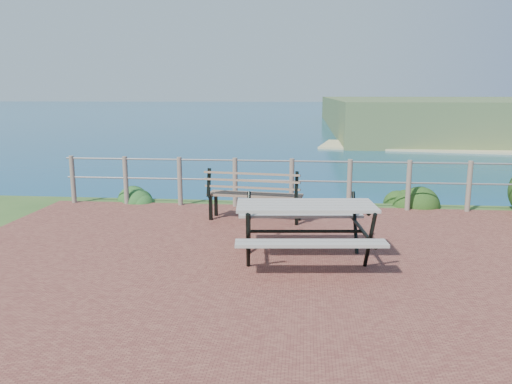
% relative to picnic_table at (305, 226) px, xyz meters
% --- Properties ---
extents(ground, '(10.00, 7.00, 0.12)m').
position_rel_picnic_table_xyz_m(ground, '(-0.28, -0.14, -0.51)').
color(ground, brown).
rests_on(ground, ground).
extents(ocean, '(1200.00, 1200.00, 0.00)m').
position_rel_picnic_table_xyz_m(ocean, '(-0.28, 199.86, -0.51)').
color(ocean, '#146D78').
rests_on(ocean, ground).
extents(safety_railing, '(9.40, 0.10, 1.00)m').
position_rel_picnic_table_xyz_m(safety_railing, '(-0.28, 3.21, 0.07)').
color(safety_railing, '#6B5B4C').
rests_on(safety_railing, ground).
extents(picnic_table, '(1.95, 1.63, 0.80)m').
position_rel_picnic_table_xyz_m(picnic_table, '(0.00, 0.00, 0.00)').
color(picnic_table, gray).
rests_on(picnic_table, ground).
extents(park_bench, '(1.76, 0.65, 0.97)m').
position_rel_picnic_table_xyz_m(park_bench, '(-0.91, 2.12, 0.13)').
color(park_bench, brown).
rests_on(park_bench, ground).
extents(shrub_lip_west, '(0.87, 0.87, 0.66)m').
position_rel_picnic_table_xyz_m(shrub_lip_west, '(-3.65, 3.57, -0.51)').
color(shrub_lip_west, '#205521').
rests_on(shrub_lip_west, ground).
extents(shrub_lip_east, '(0.84, 0.84, 0.61)m').
position_rel_picnic_table_xyz_m(shrub_lip_east, '(2.12, 3.88, -0.51)').
color(shrub_lip_east, '#1A3F13').
rests_on(shrub_lip_east, ground).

